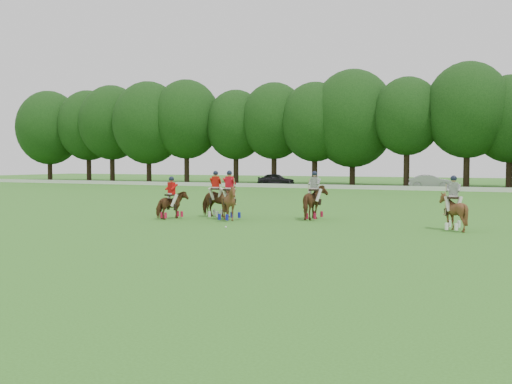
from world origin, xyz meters
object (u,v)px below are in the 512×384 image
at_px(polo_red_b, 216,201).
at_px(polo_stripe_b, 453,211).
at_px(polo_ball, 226,227).
at_px(polo_red_a, 172,204).
at_px(car_left, 276,180).
at_px(polo_stripe_a, 314,202).
at_px(car_mid, 430,182).
at_px(polo_red_c, 229,202).

distance_m(polo_red_b, polo_stripe_b, 11.70).
bearing_deg(polo_ball, polo_red_a, 150.87).
relative_size(polo_red_b, polo_stripe_b, 1.05).
bearing_deg(polo_red_a, car_left, 105.27).
xyz_separation_m(polo_red_a, polo_ball, (4.32, -2.41, -0.71)).
distance_m(polo_red_a, polo_red_b, 2.30).
xyz_separation_m(polo_red_a, polo_red_b, (1.61, 1.63, 0.12)).
bearing_deg(polo_stripe_a, polo_red_b, -167.30).
bearing_deg(car_mid, polo_stripe_a, 168.55).
distance_m(polo_red_b, polo_stripe_a, 5.08).
height_order(polo_stripe_a, polo_ball, polo_stripe_a).
distance_m(car_mid, polo_stripe_a, 36.43).
xyz_separation_m(polo_stripe_a, polo_ball, (-2.25, -5.16, -0.83)).
distance_m(car_left, polo_ball, 44.22).
bearing_deg(car_mid, polo_red_b, 161.08).
bearing_deg(car_mid, polo_red_c, 163.33).
distance_m(polo_red_c, polo_stripe_b, 10.30).
bearing_deg(car_left, polo_stripe_b, -153.61).
relative_size(polo_red_a, polo_stripe_a, 0.89).
xyz_separation_m(car_mid, polo_stripe_a, (-0.64, -36.43, 0.13)).
xyz_separation_m(polo_red_c, polo_stripe_a, (3.58, 2.23, -0.02)).
bearing_deg(polo_red_b, polo_ball, -56.15).
xyz_separation_m(polo_red_b, polo_stripe_b, (11.67, -0.83, -0.05)).
bearing_deg(polo_red_b, polo_stripe_a, 12.70).
bearing_deg(polo_red_b, car_mid, 81.53).
relative_size(car_left, polo_red_c, 1.81).
bearing_deg(polo_stripe_b, polo_red_b, 175.95).
bearing_deg(polo_stripe_b, car_mid, 99.00).
distance_m(polo_red_b, polo_red_c, 1.77).
xyz_separation_m(polo_red_b, polo_ball, (2.71, -4.04, -0.82)).
xyz_separation_m(car_left, polo_stripe_a, (17.26, -36.43, 0.12)).
height_order(polo_red_a, polo_stripe_a, polo_stripe_a).
bearing_deg(polo_ball, polo_red_b, 123.85).
relative_size(polo_red_a, polo_red_b, 0.89).
bearing_deg(polo_stripe_b, polo_ball, -160.28).
height_order(polo_red_c, polo_stripe_a, polo_red_c).
relative_size(car_mid, polo_stripe_b, 1.98).
bearing_deg(polo_stripe_b, polo_stripe_a, 163.87).
bearing_deg(polo_stripe_b, polo_red_c, -178.38).
height_order(car_left, polo_red_c, polo_red_c).
bearing_deg(polo_red_c, polo_red_a, -170.27).
distance_m(polo_stripe_a, polo_ball, 5.68).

